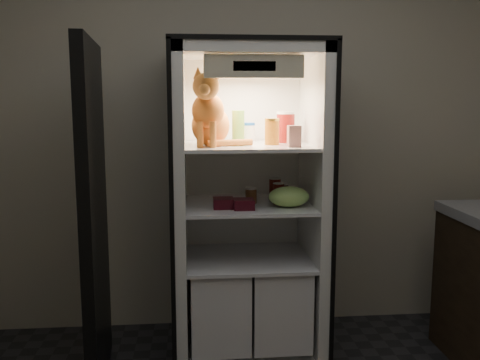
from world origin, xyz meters
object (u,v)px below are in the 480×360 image
Objects in this scene: refrigerator at (247,225)px; berry_box_left at (223,203)px; mayo_tub at (248,132)px; salsa_jar at (272,131)px; cream_carton at (294,136)px; soda_can_a at (275,189)px; tabby_cat at (209,117)px; soda_can_c at (279,194)px; pepper_jar at (286,127)px; condiment_jar at (251,195)px; berry_box_right at (244,204)px; grape_bag at (289,197)px; soda_can_b at (283,194)px; parmesan_shaker at (238,127)px.

berry_box_left is (-0.15, -0.18, 0.18)m from refrigerator.
salsa_jar reaches higher than mayo_tub.
cream_carton reaches higher than soda_can_a.
tabby_cat reaches higher than berry_box_left.
salsa_jar is 1.22× the size of soda_can_c.
condiment_jar is (-0.22, -0.10, -0.40)m from pepper_jar.
cream_carton is 0.38m from soda_can_c.
soda_can_c is 0.25m from berry_box_right.
soda_can_c is at bearing -114.02° from pepper_jar.
tabby_cat is 0.64m from grape_bag.
grape_bag is at bearing -78.15° from soda_can_a.
condiment_jar is 0.24m from grape_bag.
berry_box_left is (-0.36, -0.12, -0.03)m from soda_can_b.
soda_can_b is at bearing -104.59° from pepper_jar.
parmesan_shaker is at bearing 62.39° from berry_box_left.
soda_can_a is at bearing -30.04° from mayo_tub.
berry_box_left is (-0.38, -0.00, -0.03)m from grape_bag.
berry_box_right is at bearing -150.11° from soda_can_c.
cream_carton is 0.40m from soda_can_b.
berry_box_left is (0.07, -0.06, -0.48)m from tabby_cat.
berry_box_left is (-0.29, -0.09, -0.40)m from salsa_jar.
soda_can_b is 0.47× the size of grape_bag.
parmesan_shaker reaches higher than soda_can_c.
refrigerator is 0.36m from grape_bag.
refrigerator is 0.64m from pepper_jar.
salsa_jar reaches higher than berry_box_left.
cream_carton is at bearing -78.25° from grape_bag.
refrigerator is 14.12× the size of soda_can_a.
mayo_tub is at bearing 158.67° from pepper_jar.
soda_can_a is 0.11m from soda_can_b.
mayo_tub is 0.51m from grape_bag.
condiment_jar is at bearing -148.91° from soda_can_a.
tabby_cat is at bearing -160.30° from pepper_jar.
salsa_jar is at bearing -16.88° from condiment_jar.
salsa_jar is at bearing -127.45° from pepper_jar.
berry_box_right is at bearing 175.13° from cream_carton.
parmesan_shaker is 1.28× the size of salsa_jar.
cream_carton reaches higher than soda_can_c.
soda_can_a is (0.16, -0.09, -0.34)m from mayo_tub.
cream_carton is at bearing -5.30° from tabby_cat.
grape_bag is 0.38m from berry_box_left.
soda_can_b is at bearing -71.61° from soda_can_a.
mayo_tub is 0.25m from salsa_jar.
berry_box_right is (-0.06, -0.16, -0.02)m from condiment_jar.
refrigerator reaches higher than soda_can_a.
soda_can_a is (-0.06, -0.01, -0.38)m from pepper_jar.
soda_can_b is 0.97× the size of berry_box_left.
soda_can_c is (0.40, 0.03, -0.45)m from tabby_cat.
pepper_jar is at bearing 29.07° from tabby_cat.
condiment_jar is at bearing 148.49° from grape_bag.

